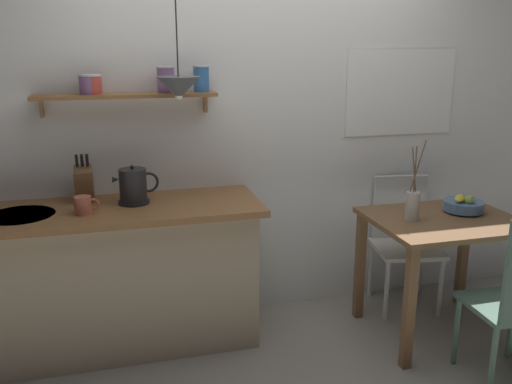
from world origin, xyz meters
The scene contains 12 objects.
ground_plane centered at (0.00, 0.00, 0.00)m, with size 14.00×14.00×0.00m, color gray.
back_wall centered at (0.20, 0.65, 1.35)m, with size 6.80×0.11×2.70m.
kitchen_counter centered at (-1.00, 0.32, 0.46)m, with size 1.83×0.63×0.91m.
wall_shelf centered at (-0.78, 0.49, 1.57)m, with size 1.07×0.20×0.29m.
dining_table centered at (1.03, -0.05, 0.64)m, with size 0.90×0.74×0.78m.
dining_chair_far centered at (1.03, 0.42, 0.51)m, with size 0.50×0.49×0.91m.
fruit_bowl centered at (1.22, 0.03, 0.83)m, with size 0.25×0.25×0.13m.
twig_vase centered at (0.81, -0.03, 0.88)m, with size 0.09×0.08×0.50m.
electric_kettle centered at (-0.82, 0.35, 1.01)m, with size 0.27×0.18×0.23m.
knife_block centered at (-1.11, 0.46, 1.02)m, with size 0.10×0.17×0.30m.
coffee_mug_by_sink centered at (-1.11, 0.21, 0.96)m, with size 0.14×0.09×0.10m.
pendant_lamp centered at (-0.54, 0.28, 1.58)m, with size 0.25×0.25×0.55m.
Camera 1 is at (-0.94, -2.86, 1.83)m, focal length 38.45 mm.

